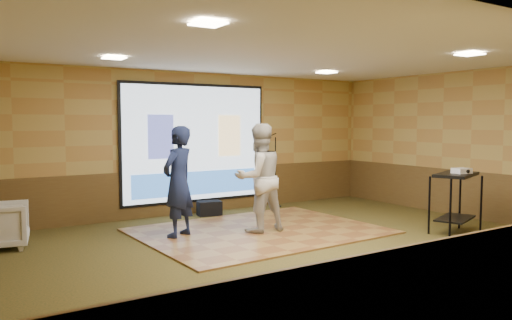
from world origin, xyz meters
TOP-DOWN VIEW (x-y plane):
  - ground at (0.00, 0.00)m, footprint 9.00×9.00m
  - room_shell at (0.00, 0.00)m, footprint 9.04×7.04m
  - wainscot_back at (0.00, 3.48)m, footprint 9.00×0.04m
  - wainscot_front at (0.00, -3.48)m, footprint 9.00×0.04m
  - wainscot_right at (4.48, 0.00)m, footprint 0.04×7.00m
  - projector_screen at (0.00, 3.44)m, footprint 3.32×0.06m
  - downlight_nw at (-2.20, 1.80)m, footprint 0.32×0.32m
  - downlight_ne at (2.20, 1.80)m, footprint 0.32×0.32m
  - downlight_sw at (-2.20, -1.50)m, footprint 0.32×0.32m
  - downlight_se at (2.20, -1.50)m, footprint 0.32×0.32m
  - dance_floor at (0.15, 1.16)m, footprint 4.22×3.28m
  - player_left at (-1.26, 1.49)m, footprint 0.81×0.72m
  - player_right at (0.09, 1.09)m, footprint 0.93×0.73m
  - av_table at (2.98, -0.77)m, footprint 1.01×0.53m
  - projector at (3.01, -0.86)m, footprint 0.31×0.28m
  - mic_stand at (1.82, 3.18)m, footprint 0.68×0.28m
  - banquet_chair at (-3.85, 2.31)m, footprint 0.91×0.89m
  - duffel_bag at (0.10, 3.04)m, footprint 0.54×0.41m

SIDE VIEW (x-z plane):
  - ground at x=0.00m, z-range 0.00..0.00m
  - dance_floor at x=0.15m, z-range 0.00..0.03m
  - duffel_bag at x=0.10m, z-range 0.00..0.30m
  - banquet_chair at x=-3.85m, z-range 0.00..0.71m
  - wainscot_back at x=0.00m, z-range 0.00..0.95m
  - wainscot_front at x=0.00m, z-range 0.00..0.95m
  - wainscot_right at x=4.48m, z-range 0.00..0.95m
  - mic_stand at x=1.82m, z-range -0.37..1.36m
  - av_table at x=2.98m, z-range 0.23..1.30m
  - player_left at x=-1.26m, z-range 0.03..1.89m
  - player_right at x=0.09m, z-range 0.03..1.92m
  - projector at x=3.01m, z-range 1.06..1.16m
  - projector_screen at x=0.00m, z-range 0.21..2.73m
  - room_shell at x=0.00m, z-range 0.58..3.60m
  - downlight_nw at x=-2.20m, z-range 2.96..2.98m
  - downlight_ne at x=2.20m, z-range 2.96..2.98m
  - downlight_sw at x=-2.20m, z-range 2.96..2.98m
  - downlight_se at x=2.20m, z-range 2.96..2.98m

